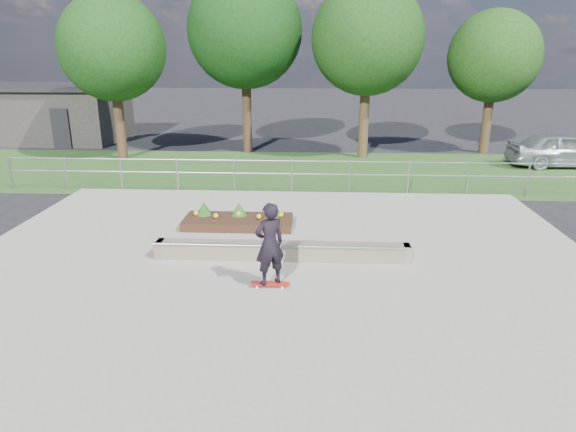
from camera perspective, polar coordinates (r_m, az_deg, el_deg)
The scene contains 13 objects.
ground at distance 10.89m, azimuth -1.49°, elevation -7.94°, with size 120.00×120.00×0.00m, color black.
grass_verge at distance 21.31m, azimuth 0.84°, elevation 5.06°, with size 30.00×8.00×0.02m, color #26481C.
concrete_slab at distance 10.87m, azimuth -1.49°, elevation -7.80°, with size 15.00×15.00×0.06m, color gray.
fence at distance 17.74m, azimuth 0.40°, elevation 4.94°, with size 20.06×0.06×1.20m.
building at distance 31.63m, azimuth -25.28°, elevation 10.35°, with size 8.40×5.40×3.00m.
tree_far_left at distance 24.41m, azimuth -18.94°, elevation 17.24°, with size 4.55×4.55×7.15m.
tree_mid_left at distance 25.00m, azimuth -4.80°, elevation 19.81°, with size 5.25×5.25×8.25m.
tree_mid_right at distance 23.87m, azimuth 8.83°, elevation 18.86°, with size 4.90×4.90×7.70m.
tree_far_right at distance 26.56m, azimuth 21.95°, elevation 16.09°, with size 4.20×4.20×6.60m.
grind_ledge at distance 12.06m, azimuth -0.68°, elevation -3.90°, with size 6.00×0.44×0.43m.
planter_bed at distance 14.41m, azimuth -5.54°, elevation -0.39°, with size 3.00×1.20×0.61m.
skateboarder at distance 10.40m, azimuth -2.06°, elevation -3.17°, with size 0.80×0.67×1.82m.
parked_car at distance 24.82m, azimuth 28.15°, elevation 6.52°, with size 1.76×4.37×1.49m, color #A5AAAE.
Camera 1 is at (0.81, -9.77, 4.74)m, focal length 32.00 mm.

